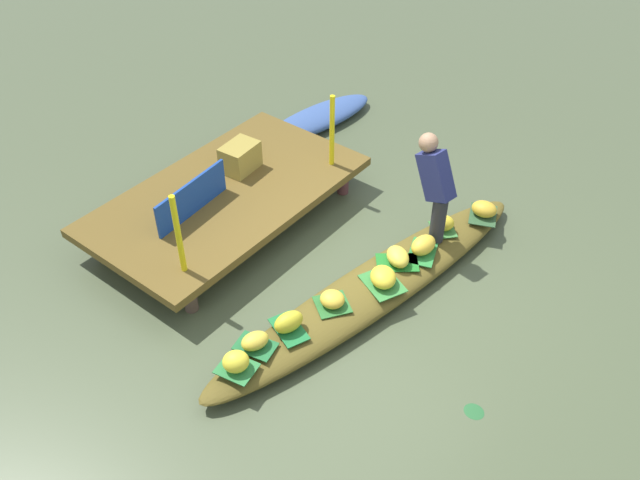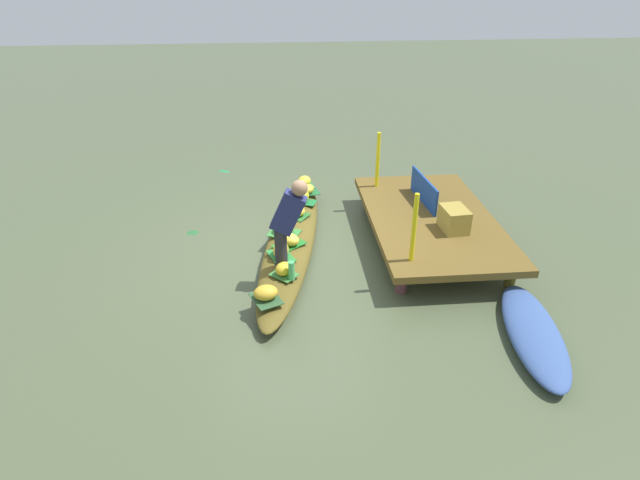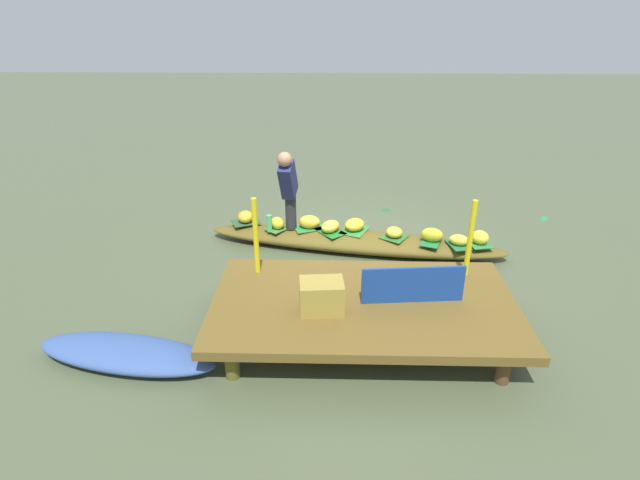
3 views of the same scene
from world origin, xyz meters
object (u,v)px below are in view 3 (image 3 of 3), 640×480
vendor_boat (354,241)px  banana_bunch_6 (480,237)px  market_banner (413,285)px  banana_bunch_0 (330,226)px  banana_bunch_3 (355,225)px  banana_bunch_1 (394,232)px  banana_bunch_5 (459,240)px  produce_crate (322,296)px  banana_bunch_8 (246,217)px  moored_boat (127,354)px  water_bottle (269,223)px  vendor_person (288,186)px  banana_bunch_7 (277,223)px  banana_bunch_4 (310,222)px  banana_bunch_2 (432,235)px

vendor_boat → banana_bunch_6: bearing=179.6°
vendor_boat → market_banner: 2.20m
banana_bunch_0 → banana_bunch_3: banana_bunch_3 is taller
banana_bunch_0 → banana_bunch_1: size_ratio=1.28×
banana_bunch_5 → market_banner: 1.96m
banana_bunch_0 → produce_crate: (0.07, 2.29, 0.25)m
produce_crate → vendor_boat: bearing=-100.4°
vendor_boat → market_banner: size_ratio=4.04×
banana_bunch_0 → banana_bunch_1: banana_bunch_0 is taller
banana_bunch_8 → moored_boat: bearing=76.4°
banana_bunch_1 → water_bottle: (1.78, -0.16, 0.05)m
vendor_boat → vendor_person: 1.24m
banana_bunch_3 → produce_crate: produce_crate is taller
banana_bunch_7 → market_banner: bearing=126.6°
banana_bunch_7 → banana_bunch_8: size_ratio=0.79×
banana_bunch_1 → banana_bunch_7: bearing=-8.6°
market_banner → banana_bunch_0: bearing=-72.9°
banana_bunch_1 → market_banner: market_banner is taller
banana_bunch_3 → banana_bunch_4: 0.66m
banana_bunch_1 → water_bottle: 1.79m
banana_bunch_0 → produce_crate: produce_crate is taller
banana_bunch_4 → banana_bunch_1: bearing=166.9°
banana_bunch_6 → banana_bunch_8: size_ratio=0.84×
banana_bunch_2 → produce_crate: produce_crate is taller
banana_bunch_0 → water_bottle: bearing=0.0°
banana_bunch_1 → banana_bunch_5: (-0.86, 0.23, -0.00)m
banana_bunch_3 → produce_crate: 2.40m
banana_bunch_1 → banana_bunch_3: (0.55, -0.22, 0.01)m
banana_bunch_1 → vendor_person: 1.63m
produce_crate → vendor_person: bearing=-77.3°
vendor_boat → vendor_person: size_ratio=3.56×
vendor_boat → moored_boat: (2.34, 2.61, -0.02)m
vendor_boat → banana_bunch_4: size_ratio=13.88×
banana_bunch_3 → banana_bunch_4: bearing=-5.4°
water_bottle → banana_bunch_1: bearing=174.8°
banana_bunch_8 → market_banner: market_banner is taller
banana_bunch_0 → banana_bunch_8: size_ratio=1.09×
moored_boat → banana_bunch_4: size_ratio=6.06×
banana_bunch_3 → vendor_person: (0.95, 0.04, 0.60)m
banana_bunch_2 → water_bottle: water_bottle is taller
banana_bunch_3 → water_bottle: size_ratio=1.24×
banana_bunch_1 → banana_bunch_4: (1.21, -0.28, 0.02)m
banana_bunch_7 → produce_crate: (-0.70, 2.39, 0.24)m
banana_bunch_5 → produce_crate: produce_crate is taller
banana_bunch_1 → banana_bunch_3: bearing=-21.6°
banana_bunch_0 → banana_bunch_5: size_ratio=1.18×
vendor_boat → banana_bunch_2: size_ratio=14.47×
banana_bunch_5 → banana_bunch_7: (2.53, -0.48, 0.01)m
banana_bunch_0 → banana_bunch_3: 0.36m
moored_boat → banana_bunch_5: banana_bunch_5 is taller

